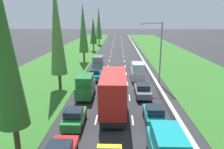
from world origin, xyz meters
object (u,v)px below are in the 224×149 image
green_van_left_lane (85,86)px  teal_sedan_left_lane (95,74)px  red_box_truck_centre_lane (114,91)px  grey_van_left_lane (98,63)px  poplar_tree_second (57,29)px  poplar_tree_fifth (99,23)px  green_hatchback_left_lane (74,118)px  grey_sedan_right_lane (143,90)px  poplar_tree_third (83,28)px  poplar_tree_nearest (6,55)px  street_light_mast (158,49)px  blue_hatchback_right_lane (135,66)px  teal_hatchback_right_lane (154,115)px  silver_van_right_lane (137,72)px  poplar_tree_fourth (93,31)px

green_van_left_lane → teal_sedan_left_lane: bearing=87.9°
teal_sedan_left_lane → red_box_truck_centre_lane: bearing=-74.8°
grey_van_left_lane → poplar_tree_second: size_ratio=0.34×
poplar_tree_second → poplar_tree_fifth: poplar_tree_second is taller
green_hatchback_left_lane → red_box_truck_centre_lane: size_ratio=0.41×
grey_sedan_right_lane → poplar_tree_fifth: poplar_tree_fifth is taller
grey_sedan_right_lane → poplar_tree_third: size_ratio=0.35×
poplar_tree_second → poplar_tree_third: bearing=89.2°
green_van_left_lane → poplar_tree_nearest: poplar_tree_nearest is taller
poplar_tree_nearest → poplar_tree_second: 14.47m
grey_van_left_lane → street_light_mast: (9.43, -8.30, 3.83)m
poplar_tree_second → blue_hatchback_right_lane: bearing=45.8°
teal_hatchback_right_lane → poplar_tree_fifth: poplar_tree_fifth is taller
red_box_truck_centre_lane → blue_hatchback_right_lane: size_ratio=2.41×
silver_van_right_lane → poplar_tree_nearest: 22.53m
red_box_truck_centre_lane → grey_sedan_right_lane: (3.51, 4.32, -1.37)m
teal_hatchback_right_lane → poplar_tree_second: size_ratio=0.27×
poplar_tree_second → poplar_tree_third: poplar_tree_second is taller
poplar_tree_third → poplar_tree_fifth: (0.40, 33.46, 0.52)m
teal_sedan_left_lane → poplar_tree_fourth: (-3.75, 31.49, 5.24)m
red_box_truck_centre_lane → grey_sedan_right_lane: red_box_truck_centre_lane is taller
blue_hatchback_right_lane → street_light_mast: (2.56, -8.72, 4.40)m
green_hatchback_left_lane → grey_van_left_lane: 21.38m
green_hatchback_left_lane → poplar_tree_third: 30.72m
grey_van_left_lane → street_light_mast: 13.13m
green_van_left_lane → blue_hatchback_right_lane: 16.03m
poplar_tree_fifth → teal_sedan_left_lane: bearing=-85.7°
poplar_tree_nearest → street_light_mast: (12.91, 17.12, -1.93)m
green_hatchback_left_lane → poplar_tree_second: size_ratio=0.27×
red_box_truck_centre_lane → poplar_tree_second: size_ratio=0.66×
teal_hatchback_right_lane → teal_sedan_left_lane: teal_hatchback_right_lane is taller
blue_hatchback_right_lane → poplar_tree_nearest: 28.55m
teal_sedan_left_lane → poplar_tree_second: 9.92m
teal_hatchback_right_lane → blue_hatchback_right_lane: same height
grey_sedan_right_lane → street_light_mast: street_light_mast is taller
poplar_tree_nearest → street_light_mast: poplar_tree_nearest is taller
green_hatchback_left_lane → poplar_tree_nearest: size_ratio=0.32×
teal_sedan_left_lane → grey_van_left_lane: size_ratio=0.92×
red_box_truck_centre_lane → blue_hatchback_right_lane: bearing=78.8°
poplar_tree_second → poplar_tree_third: (0.28, 19.41, -0.77)m
green_hatchback_left_lane → silver_van_right_lane: (6.92, 15.19, 0.56)m
teal_hatchback_right_lane → poplar_tree_fifth: 63.72m
green_hatchback_left_lane → red_box_truck_centre_lane: red_box_truck_centre_lane is taller
grey_sedan_right_lane → poplar_tree_nearest: (-10.24, -11.91, 6.35)m
red_box_truck_centre_lane → poplar_tree_third: 27.70m
grey_van_left_lane → poplar_tree_fifth: (-3.57, 41.86, 6.53)m
poplar_tree_third → street_light_mast: size_ratio=1.41×
green_hatchback_left_lane → green_van_left_lane: (-0.10, 7.47, 0.56)m
teal_hatchback_right_lane → poplar_tree_fourth: poplar_tree_fourth is taller
teal_sedan_left_lane → poplar_tree_third: bearing=105.5°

